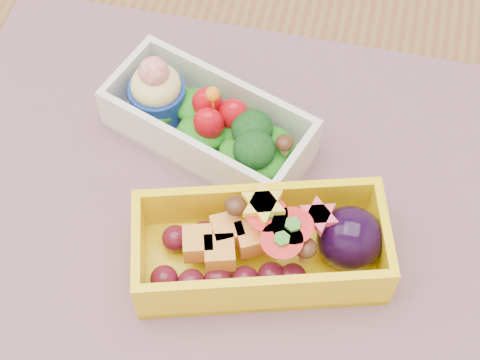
% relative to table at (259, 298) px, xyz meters
% --- Properties ---
extents(table, '(1.20, 0.80, 0.75)m').
position_rel_table_xyz_m(table, '(0.00, 0.00, 0.00)').
color(table, brown).
rests_on(table, ground).
extents(placemat, '(0.52, 0.40, 0.00)m').
position_rel_table_xyz_m(placemat, '(-0.03, 0.03, 0.10)').
color(placemat, '#8E626B').
rests_on(placemat, table).
extents(bento_white, '(0.19, 0.13, 0.07)m').
position_rel_table_xyz_m(bento_white, '(-0.07, 0.09, 0.13)').
color(bento_white, silver).
rests_on(bento_white, placemat).
extents(bento_yellow, '(0.21, 0.13, 0.06)m').
position_rel_table_xyz_m(bento_yellow, '(0.01, -0.01, 0.13)').
color(bento_yellow, yellow).
rests_on(bento_yellow, placemat).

